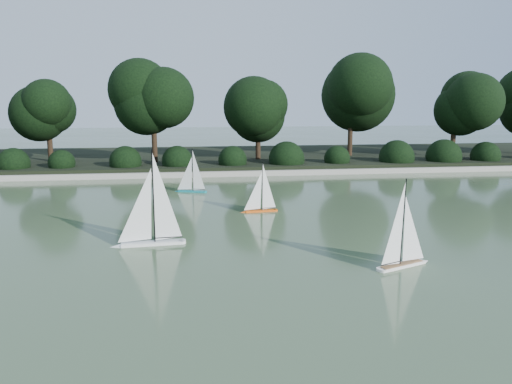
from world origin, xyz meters
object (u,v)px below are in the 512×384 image
Objects in this scene: sailboat_white_b at (406,252)px; sailboat_teal at (189,185)px; sailboat_white_a at (146,229)px; sailboat_orange at (258,204)px.

sailboat_teal is at bearing 116.16° from sailboat_white_b.
sailboat_white_a reaches higher than sailboat_white_b.
sailboat_white_a is 1.23× the size of sailboat_white_b.
sailboat_orange is at bearing 113.63° from sailboat_white_b.
sailboat_white_a is 4.59m from sailboat_white_b.
sailboat_white_a is 1.40× the size of sailboat_teal.
sailboat_white_a is at bearing -98.60° from sailboat_teal.
sailboat_orange is (2.41, 2.46, -0.10)m from sailboat_white_a.
sailboat_white_b is at bearing -63.84° from sailboat_teal.
sailboat_orange is at bearing 45.50° from sailboat_white_a.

